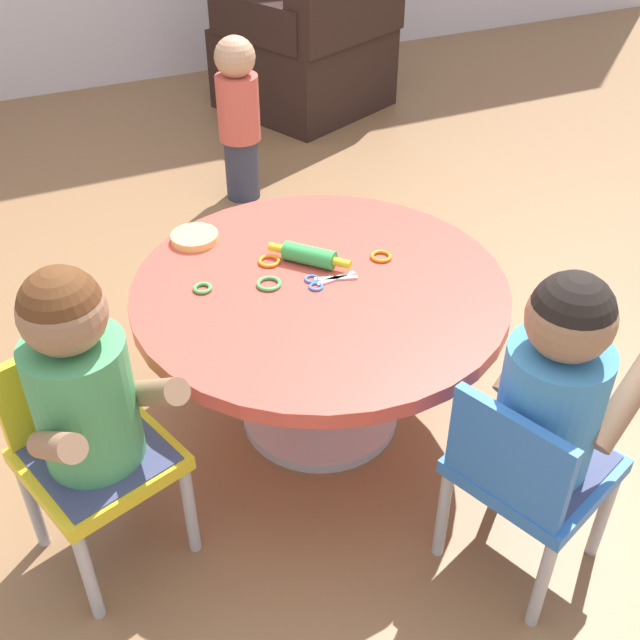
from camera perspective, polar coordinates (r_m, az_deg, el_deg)
name	(u,v)px	position (r m, az deg, el deg)	size (l,w,h in m)	color
ground_plane	(320,416)	(2.23, 0.00, -7.11)	(10.00, 10.00, 0.00)	olive
craft_table	(320,315)	(2.00, 0.00, 0.35)	(0.95, 0.95, 0.46)	silver
child_chair_left	(90,449)	(1.79, -16.63, -9.11)	(0.38, 0.38, 0.54)	#B7B7BC
seated_child_left	(80,380)	(1.61, -17.33, -4.27)	(0.36, 0.41, 0.51)	#3F4772
child_chair_right	(526,472)	(1.73, 15.04, -10.83)	(0.39, 0.39, 0.54)	#B7B7BC
seated_child_right	(556,384)	(1.60, 17.07, -4.54)	(0.42, 0.37, 0.51)	#3F4772
armchair_dark	(311,49)	(4.14, -0.68, 19.43)	(0.93, 0.94, 0.85)	black
toddler_standing	(239,115)	(3.20, -6.05, 14.85)	(0.17, 0.17, 0.67)	#33384C
rolling_pin	(309,255)	(2.01, -0.81, 4.80)	(0.17, 0.19, 0.05)	green
craft_scissors	(324,281)	(1.94, 0.29, 2.90)	(0.14, 0.08, 0.01)	silver
playdough_blob_0	(195,237)	(2.14, -9.27, 6.06)	(0.13, 0.13, 0.02)	#F2CC72
cookie_cutter_0	(269,284)	(1.94, -3.81, 2.69)	(0.06, 0.06, 0.01)	#4CB259
cookie_cutter_1	(269,261)	(2.02, -3.78, 4.38)	(0.06, 0.06, 0.01)	orange
cookie_cutter_2	(381,256)	(2.05, 4.55, 4.72)	(0.06, 0.06, 0.01)	orange
cookie_cutter_3	(203,288)	(1.94, -8.69, 2.34)	(0.05, 0.05, 0.01)	#4CB259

